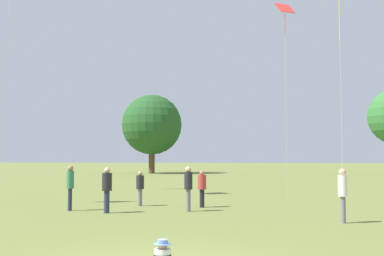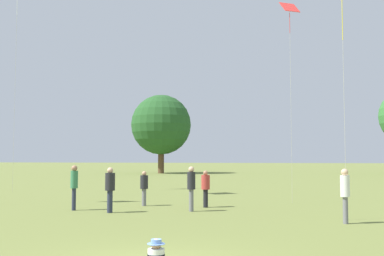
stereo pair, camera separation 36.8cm
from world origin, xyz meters
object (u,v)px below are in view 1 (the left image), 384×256
(person_standing_0, at_px, (140,185))
(person_standing_3, at_px, (188,184))
(seated_toddler, at_px, (163,256))
(person_standing_2, at_px, (202,186))
(distant_tree_0, at_px, (152,125))
(person_standing_6, at_px, (343,190))
(person_standing_1, at_px, (70,183))
(kite_0, at_px, (285,16))
(person_standing_4, at_px, (107,186))

(person_standing_0, distance_m, person_standing_3, 2.96)
(seated_toddler, relative_size, person_standing_2, 0.36)
(seated_toddler, xyz_separation_m, person_standing_0, (-3.20, 10.84, 0.68))
(seated_toddler, height_order, person_standing_2, person_standing_2)
(seated_toddler, bearing_deg, person_standing_3, 102.86)
(distant_tree_0, bearing_deg, person_standing_2, -74.18)
(person_standing_2, height_order, person_standing_6, person_standing_6)
(person_standing_0, distance_m, person_standing_1, 3.19)
(person_standing_0, xyz_separation_m, person_standing_3, (2.42, -1.70, 0.17))
(person_standing_3, relative_size, kite_0, 0.18)
(person_standing_0, relative_size, distant_tree_0, 0.15)
(seated_toddler, bearing_deg, person_standing_0, 114.43)
(person_standing_2, xyz_separation_m, person_standing_4, (-3.48, -2.43, 0.11))
(person_standing_0, xyz_separation_m, person_standing_1, (-2.40, -2.09, 0.22))
(person_standing_2, relative_size, distant_tree_0, 0.15)
(distant_tree_0, bearing_deg, person_standing_4, -79.73)
(person_standing_4, height_order, person_standing_6, person_standing_6)
(distant_tree_0, bearing_deg, seated_toddler, -77.06)
(person_standing_2, height_order, distant_tree_0, distant_tree_0)
(person_standing_1, bearing_deg, kite_0, 91.00)
(person_standing_4, height_order, distant_tree_0, distant_tree_0)
(person_standing_2, distance_m, person_standing_4, 4.25)
(person_standing_1, xyz_separation_m, person_standing_4, (1.72, -0.52, -0.08))
(person_standing_0, bearing_deg, seated_toddler, 143.46)
(person_standing_2, bearing_deg, person_standing_6, -49.46)
(person_standing_4, bearing_deg, person_standing_2, -84.27)
(seated_toddler, bearing_deg, person_standing_1, 130.61)
(seated_toddler, bearing_deg, person_standing_2, 100.11)
(person_standing_4, xyz_separation_m, distant_tree_0, (-7.39, 40.80, 5.35))
(person_standing_1, xyz_separation_m, person_standing_3, (4.82, 0.39, -0.04))
(kite_0, bearing_deg, distant_tree_0, 128.71)
(person_standing_1, distance_m, person_standing_2, 5.55)
(person_standing_3, bearing_deg, seated_toddler, 113.57)
(person_standing_6, bearing_deg, person_standing_2, -51.56)
(person_standing_1, xyz_separation_m, kite_0, (9.03, 4.36, 7.96))
(person_standing_6, bearing_deg, person_standing_1, -25.15)
(person_standing_2, height_order, person_standing_3, person_standing_3)
(seated_toddler, relative_size, kite_0, 0.06)
(distant_tree_0, bearing_deg, person_standing_1, -82.00)
(person_standing_6, bearing_deg, seated_toddler, 40.74)
(person_standing_4, xyz_separation_m, person_standing_6, (8.63, -1.56, 0.05))
(person_standing_2, height_order, person_standing_4, person_standing_4)
(seated_toddler, xyz_separation_m, kite_0, (3.43, 13.11, 8.86))
(person_standing_0, xyz_separation_m, person_standing_2, (2.80, -0.18, 0.02))
(person_standing_2, relative_size, person_standing_4, 0.90)
(seated_toddler, relative_size, person_standing_4, 0.33)
(seated_toddler, distance_m, kite_0, 16.20)
(person_standing_2, distance_m, person_standing_3, 1.57)
(person_standing_3, distance_m, kite_0, 9.88)
(person_standing_3, height_order, person_standing_6, person_standing_3)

